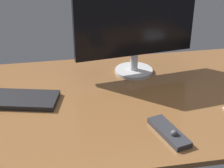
# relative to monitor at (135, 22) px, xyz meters

# --- Properties ---
(desk) EXTENTS (1.40, 0.84, 0.02)m
(desk) POSITION_rel_monitor_xyz_m (-0.16, -0.22, -0.25)
(desk) COLOR brown
(desk) RESTS_ON ground
(monitor) EXTENTS (0.54, 0.17, 0.43)m
(monitor) POSITION_rel_monitor_xyz_m (0.00, 0.00, 0.00)
(monitor) COLOR #BDBDBD
(monitor) RESTS_ON desk
(keyboard) EXTENTS (0.40, 0.23, 0.02)m
(keyboard) POSITION_rel_monitor_xyz_m (-0.54, -0.17, -0.23)
(keyboard) COLOR black
(keyboard) RESTS_ON desk
(media_remote) EXTENTS (0.10, 0.19, 0.04)m
(media_remote) POSITION_rel_monitor_xyz_m (0.00, -0.49, -0.23)
(media_remote) COLOR #2D2D33
(media_remote) RESTS_ON desk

